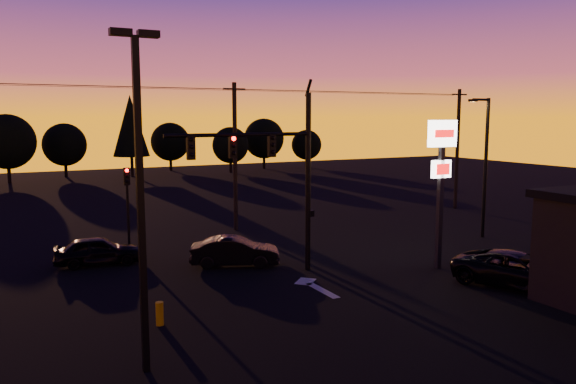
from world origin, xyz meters
name	(u,v)px	position (x,y,z in m)	size (l,w,h in m)	color
ground	(324,299)	(0.00, 0.00, 0.00)	(120.00, 120.00, 0.00)	black
lane_arrow	(314,286)	(0.50, 1.67, 0.01)	(1.20, 3.10, 0.01)	beige
traffic_signal_mast	(276,163)	(-0.10, 3.99, 4.94)	(6.79, 0.52, 8.58)	black
secondary_signal	(127,196)	(-5.00, 11.49, 2.86)	(0.30, 0.31, 4.35)	black
parking_lot_light	(140,181)	(-7.50, -3.00, 5.27)	(1.25, 0.30, 9.14)	black
pylon_sign	(441,162)	(7.00, 1.50, 4.91)	(1.50, 0.28, 6.80)	black
streetlight	(485,161)	(13.91, 5.50, 4.42)	(1.55, 0.35, 8.00)	black
utility_pole_1	(235,156)	(2.00, 14.00, 4.59)	(1.40, 0.26, 9.00)	black
utility_pole_2	(457,148)	(20.00, 14.00, 4.59)	(1.40, 0.26, 9.00)	black
power_wires	(234,90)	(2.00, 14.00, 8.57)	(36.00, 1.22, 0.07)	black
bollard	(160,314)	(-6.29, 0.23, 0.40)	(0.27, 0.27, 0.80)	#B59005
tree_2	(7,142)	(-10.00, 48.00, 4.37)	(5.77, 5.78, 7.26)	black
tree_3	(65,145)	(-4.00, 52.00, 3.75)	(4.95, 4.95, 6.22)	black
tree_4	(131,126)	(3.00, 49.00, 5.93)	(4.18, 4.18, 9.50)	black
tree_5	(170,142)	(9.00, 54.00, 3.75)	(4.95, 4.95, 6.22)	black
tree_6	(230,145)	(15.00, 48.00, 3.43)	(4.54, 4.54, 5.71)	black
tree_7	(264,139)	(21.00, 51.00, 4.06)	(5.36, 5.36, 6.74)	black
tree_8	(306,145)	(27.00, 50.00, 3.12)	(4.12, 4.12, 5.19)	black
car_left	(98,251)	(-6.88, 9.32, 0.67)	(1.59, 3.96, 1.35)	black
car_mid	(235,251)	(-1.19, 6.17, 0.68)	(1.44, 4.14, 1.36)	black
suv_parked	(518,270)	(7.88, -2.24, 0.71)	(2.36, 5.12, 1.42)	black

